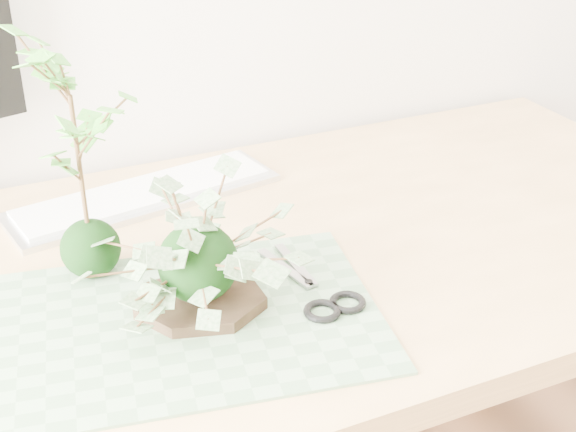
# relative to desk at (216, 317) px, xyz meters

# --- Properties ---
(desk) EXTENTS (1.60, 0.70, 0.74)m
(desk) POSITION_rel_desk_xyz_m (0.00, 0.00, 0.00)
(desk) COLOR tan
(desk) RESTS_ON ground_plane
(cutting_mat) EXTENTS (0.53, 0.40, 0.00)m
(cutting_mat) POSITION_rel_desk_xyz_m (-0.09, -0.11, 0.09)
(cutting_mat) COLOR #577E56
(cutting_mat) RESTS_ON desk
(stone_dish) EXTENTS (0.20, 0.20, 0.01)m
(stone_dish) POSITION_rel_desk_xyz_m (-0.05, -0.10, 0.10)
(stone_dish) COLOR black
(stone_dish) RESTS_ON cutting_mat
(ivy_kokedama) EXTENTS (0.30, 0.30, 0.19)m
(ivy_kokedama) POSITION_rel_desk_xyz_m (-0.05, -0.10, 0.20)
(ivy_kokedama) COLOR black
(ivy_kokedama) RESTS_ON stone_dish
(maple_kokedama) EXTENTS (0.21, 0.21, 0.32)m
(maple_kokedama) POSITION_rel_desk_xyz_m (-0.15, 0.04, 0.31)
(maple_kokedama) COLOR black
(maple_kokedama) RESTS_ON desk
(keyboard) EXTENTS (0.44, 0.20, 0.02)m
(keyboard) POSITION_rel_desk_xyz_m (-0.03, 0.22, 0.10)
(keyboard) COLOR silver
(keyboard) RESTS_ON desk
(scissors) EXTENTS (0.09, 0.19, 0.01)m
(scissors) POSITION_rel_desk_xyz_m (0.09, -0.15, 0.10)
(scissors) COLOR gray
(scissors) RESTS_ON cutting_mat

